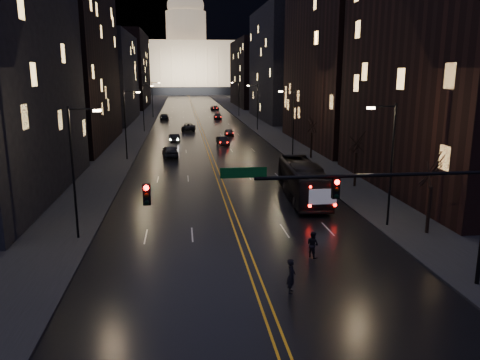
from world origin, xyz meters
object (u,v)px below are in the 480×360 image
object	(u,v)px
oncoming_car_a	(170,151)
receding_car_a	(223,141)
bus	(303,181)
pedestrian_b	(313,244)
traffic_signal	(382,197)
pedestrian_a	(291,276)
oncoming_car_b	(174,138)

from	to	relation	value
oncoming_car_a	receding_car_a	size ratio (longest dim) A/B	1.23
bus	oncoming_car_a	distance (m)	26.33
receding_car_a	pedestrian_b	xyz separation A→B (m)	(1.44, -46.44, 0.16)
traffic_signal	pedestrian_a	world-z (taller)	traffic_signal
traffic_signal	oncoming_car_b	bearing A→B (deg)	101.15
pedestrian_a	traffic_signal	bearing A→B (deg)	-78.37
traffic_signal	bus	distance (m)	18.76
oncoming_car_b	pedestrian_a	bearing A→B (deg)	89.79
traffic_signal	pedestrian_a	size ratio (longest dim) A/B	9.37
bus	pedestrian_b	xyz separation A→B (m)	(-2.85, -13.41, -0.82)
traffic_signal	receding_car_a	xyz separation A→B (m)	(-3.41, 51.44, -4.44)
bus	oncoming_car_a	xyz separation A→B (m)	(-12.25, 23.29, -0.80)
oncoming_car_a	pedestrian_a	distance (m)	41.80
traffic_signal	oncoming_car_a	world-z (taller)	traffic_signal
receding_car_a	pedestrian_b	world-z (taller)	pedestrian_b
traffic_signal	receding_car_a	bearing A→B (deg)	93.79
bus	oncoming_car_b	bearing A→B (deg)	111.27
receding_car_a	pedestrian_a	world-z (taller)	pedestrian_a
oncoming_car_a	pedestrian_b	xyz separation A→B (m)	(9.39, -36.71, -0.02)
pedestrian_a	pedestrian_b	xyz separation A→B (m)	(2.41, 4.50, -0.10)
pedestrian_a	pedestrian_b	distance (m)	5.11
oncoming_car_b	receding_car_a	size ratio (longest dim) A/B	1.04
pedestrian_b	oncoming_car_b	bearing A→B (deg)	-22.12
traffic_signal	receding_car_a	size ratio (longest dim) A/B	4.27
pedestrian_a	oncoming_car_a	bearing A→B (deg)	27.77
traffic_signal	pedestrian_b	bearing A→B (deg)	111.47
pedestrian_a	bus	bearing A→B (deg)	1.79
pedestrian_b	receding_car_a	bearing A→B (deg)	-30.43
traffic_signal	oncoming_car_b	world-z (taller)	traffic_signal
bus	receding_car_a	xyz separation A→B (m)	(-4.29, 33.02, -0.98)
receding_car_a	pedestrian_b	size ratio (longest dim) A/B	2.45
oncoming_car_a	receding_car_a	world-z (taller)	oncoming_car_a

